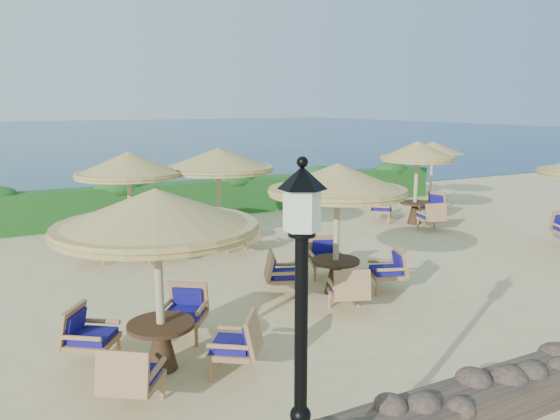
% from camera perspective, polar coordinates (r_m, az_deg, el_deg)
% --- Properties ---
extents(ground, '(120.00, 120.00, 0.00)m').
position_cam_1_polar(ground, '(13.06, 5.62, -5.90)').
color(ground, beige).
rests_on(ground, ground).
extents(sea, '(160.00, 160.00, 0.00)m').
position_cam_1_polar(sea, '(80.81, -22.90, 7.43)').
color(sea, '#0C244E').
rests_on(sea, ground).
extents(hedge, '(18.00, 0.90, 1.20)m').
position_cam_1_polar(hedge, '(19.19, -6.18, 1.37)').
color(hedge, '#184B18').
rests_on(hedge, ground).
extents(lamp_post, '(0.44, 0.44, 3.31)m').
position_cam_1_polar(lamp_post, '(4.74, 2.18, -17.01)').
color(lamp_post, black).
rests_on(lamp_post, ground).
extents(extra_parasol, '(2.30, 2.30, 2.41)m').
position_cam_1_polar(extra_parasol, '(21.51, 15.66, 6.28)').
color(extra_parasol, '#C8B28D').
rests_on(extra_parasol, ground).
extents(cafe_set_0, '(2.86, 2.86, 2.65)m').
position_cam_1_polar(cafe_set_0, '(7.78, -12.69, -3.72)').
color(cafe_set_0, '#C8B28D').
rests_on(cafe_set_0, ground).
extents(cafe_set_1, '(2.87, 2.87, 2.65)m').
position_cam_1_polar(cafe_set_1, '(10.82, 5.97, 0.46)').
color(cafe_set_1, '#C8B28D').
rests_on(cafe_set_1, ground).
extents(cafe_set_3, '(2.72, 2.76, 2.65)m').
position_cam_1_polar(cafe_set_3, '(13.87, -15.47, 2.61)').
color(cafe_set_3, '#C8B28D').
rests_on(cafe_set_3, ground).
extents(cafe_set_4, '(2.99, 2.99, 2.65)m').
position_cam_1_polar(cafe_set_4, '(14.59, -6.44, 4.08)').
color(cafe_set_4, '#C8B28D').
rests_on(cafe_set_4, ground).
extents(cafe_set_5, '(2.69, 2.67, 2.65)m').
position_cam_1_polar(cafe_set_5, '(17.83, 14.09, 4.22)').
color(cafe_set_5, '#C8B28D').
rests_on(cafe_set_5, ground).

